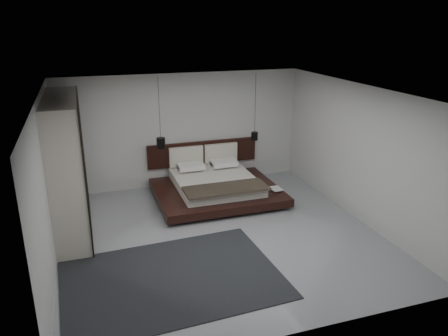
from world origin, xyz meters
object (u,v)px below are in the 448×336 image
object	(u,v)px
bed	(215,185)
wardrobe	(67,166)
lattice_screen	(56,151)
pendant_right	(254,136)
rug	(172,278)
pendant_left	(161,143)

from	to	relation	value
bed	wardrobe	world-z (taller)	wardrobe
lattice_screen	wardrobe	world-z (taller)	wardrobe
pendant_right	wardrobe	world-z (taller)	pendant_right
lattice_screen	rug	size ratio (longest dim) A/B	0.75
rug	pendant_right	bearing A→B (deg)	51.17
wardrobe	rug	distance (m)	3.14
bed	pendant_right	size ratio (longest dim) A/B	1.74
wardrobe	rug	world-z (taller)	wardrobe
pendant_right	wardrobe	bearing A→B (deg)	-165.51
lattice_screen	pendant_left	distance (m)	2.29
wardrobe	pendant_right	bearing A→B (deg)	14.49
pendant_right	rug	size ratio (longest dim) A/B	0.47
bed	pendant_left	bearing A→B (deg)	158.80
bed	rug	xyz separation A→B (m)	(-1.70, -3.10, -0.28)
pendant_left	wardrobe	size ratio (longest dim) A/B	0.60
lattice_screen	rug	distance (m)	4.24
pendant_left	rug	world-z (taller)	pendant_left
lattice_screen	rug	bearing A→B (deg)	-64.35
bed	wardrobe	size ratio (longest dim) A/B	1.04
pendant_right	rug	world-z (taller)	pendant_right
lattice_screen	bed	bearing A→B (deg)	-8.98
rug	pendant_left	bearing A→B (deg)	81.45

